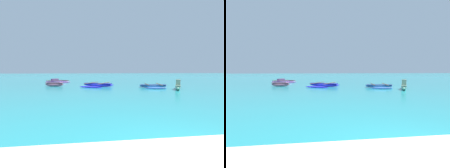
% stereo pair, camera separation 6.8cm
% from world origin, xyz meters
% --- Properties ---
extents(ground_plane, '(240.00, 240.00, 0.00)m').
position_xyz_m(ground_plane, '(0.00, 0.00, 0.00)').
color(ground_plane, teal).
extents(moored_boat_0, '(2.28, 0.99, 0.45)m').
position_xyz_m(moored_boat_0, '(-6.44, 18.62, 0.25)').
color(moored_boat_0, '#914E64').
rests_on(moored_boat_0, ground_plane).
extents(moored_boat_1, '(3.16, 4.18, 0.40)m').
position_xyz_m(moored_boat_1, '(4.86, 15.56, 0.19)').
color(moored_boat_1, '#3562B6').
rests_on(moored_boat_1, ground_plane).
extents(moored_boat_2, '(4.27, 4.72, 0.46)m').
position_xyz_m(moored_boat_2, '(-1.24, 17.66, 0.21)').
color(moored_boat_2, '#2D27E0').
rests_on(moored_boat_2, ground_plane).
extents(moored_boat_3, '(1.88, 2.88, 1.03)m').
position_xyz_m(moored_boat_3, '(6.56, 13.16, 0.36)').
color(moored_boat_3, '#8BBE9E').
rests_on(moored_boat_3, ground_plane).
extents(moored_boat_4, '(4.17, 4.18, 0.63)m').
position_xyz_m(moored_boat_4, '(-7.24, 25.66, 0.21)').
color(moored_boat_4, '#A558A7').
rests_on(moored_boat_4, ground_plane).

